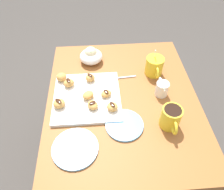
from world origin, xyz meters
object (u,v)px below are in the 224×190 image
dining_table (122,117)px  coffee_mug_yellow_left (154,66)px  cream_pitcher_white (162,88)px  beignet_6 (106,94)px  beignet_1 (59,104)px  coffee_mug_yellow_right (171,117)px  beignet_5 (88,95)px  beignet_7 (112,107)px  ice_cream_bowl (91,56)px  beignet_2 (69,83)px  saucer_sky_right (124,125)px  beignet_3 (90,78)px  beignet_0 (93,105)px  pastry_plate_square (87,97)px  saucer_sky_left (75,148)px  beignet_4 (62,77)px

dining_table → coffee_mug_yellow_left: bearing=131.9°
dining_table → cream_pitcher_white: 0.27m
cream_pitcher_white → beignet_6: size_ratio=2.05×
beignet_1 → beignet_6: beignet_1 is taller
cream_pitcher_white → coffee_mug_yellow_right: bearing=-2.2°
beignet_5 → beignet_7: beignet_5 is taller
ice_cream_bowl → beignet_6: size_ratio=2.44×
coffee_mug_yellow_left → beignet_5: 0.38m
dining_table → beignet_2: size_ratio=16.79×
saucer_sky_right → beignet_3: 0.31m
beignet_3 → beignet_7: 0.21m
beignet_2 → ice_cream_bowl: bearing=151.1°
ice_cream_bowl → beignet_0: (0.34, 0.00, -0.01)m
beignet_6 → beignet_7: (0.08, 0.02, 0.00)m
beignet_5 → coffee_mug_yellow_left: bearing=115.6°
beignet_5 → beignet_6: (-0.01, 0.08, -0.00)m
pastry_plate_square → saucer_sky_left: size_ratio=1.70×
dining_table → beignet_0: beignet_0 is taller
beignet_4 → beignet_6: (0.12, 0.22, -0.01)m
coffee_mug_yellow_right → beignet_4: 0.56m
saucer_sky_left → beignet_3: (-0.37, 0.06, 0.03)m
dining_table → pastry_plate_square: bearing=-93.8°
coffee_mug_yellow_left → ice_cream_bowl: (-0.12, -0.32, -0.01)m
beignet_7 → dining_table: bearing=144.2°
dining_table → coffee_mug_yellow_right: size_ratio=7.02×
coffee_mug_yellow_left → beignet_0: coffee_mug_yellow_left is taller
cream_pitcher_white → beignet_5: bearing=-87.6°
beignet_1 → beignet_4: 0.17m
cream_pitcher_white → beignet_7: bearing=-69.7°
beignet_2 → beignet_5: size_ratio=0.94×
dining_table → saucer_sky_left: bearing=-40.4°
saucer_sky_right → beignet_0: beignet_0 is taller
beignet_6 → beignet_3: bearing=-146.4°
pastry_plate_square → beignet_6: size_ratio=6.12×
pastry_plate_square → beignet_1: (0.05, -0.12, 0.03)m
dining_table → beignet_6: (-0.01, -0.08, 0.18)m
saucer_sky_left → saucer_sky_right: 0.23m
ice_cream_bowl → beignet_0: 0.34m
coffee_mug_yellow_right → beignet_2: coffee_mug_yellow_right is taller
beignet_4 → beignet_7: bearing=49.3°
coffee_mug_yellow_left → beignet_4: (0.03, -0.47, -0.02)m
beignet_4 → cream_pitcher_white: bearing=76.4°
coffee_mug_yellow_left → saucer_sky_right: size_ratio=0.91×
coffee_mug_yellow_right → beignet_7: bearing=-111.0°
dining_table → beignet_3: beignet_3 is taller
saucer_sky_left → beignet_7: 0.24m
cream_pitcher_white → saucer_sky_left: cream_pitcher_white is taller
pastry_plate_square → coffee_mug_yellow_left: coffee_mug_yellow_left is taller
beignet_5 → pastry_plate_square: bearing=-150.9°
beignet_3 → beignet_4: bearing=-95.3°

